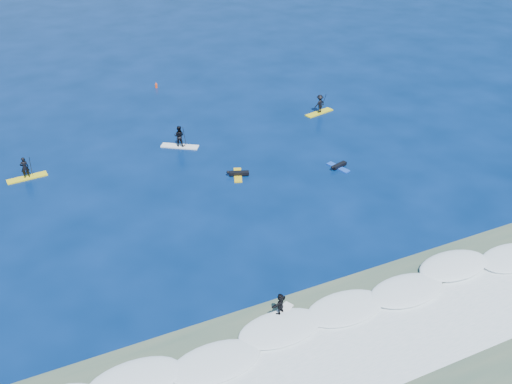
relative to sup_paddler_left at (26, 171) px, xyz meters
name	(u,v)px	position (x,y,z in m)	size (l,w,h in m)	color
ground	(254,223)	(13.51, -13.07, -0.66)	(160.00, 160.00, 0.00)	#03183E
shallow_water	(372,367)	(13.51, -27.07, -0.65)	(90.00, 13.00, 0.01)	#3C5242
breaking_wave	(330,316)	(13.51, -23.07, -0.66)	(40.00, 6.00, 0.30)	white
whitewater	(361,353)	(13.51, -26.07, -0.66)	(34.00, 5.00, 0.02)	silver
sup_paddler_left	(26,171)	(0.00, 0.00, 0.00)	(3.06, 1.00, 2.11)	yellow
sup_paddler_center	(179,138)	(12.54, 0.15, 0.19)	(3.13, 2.48, 2.27)	white
sup_paddler_right	(320,105)	(27.09, 1.35, 0.19)	(3.18, 1.47, 2.17)	yellow
prone_paddler_near	(238,174)	(15.09, -6.57, -0.50)	(1.73, 2.30, 0.47)	gold
prone_paddler_far	(338,166)	(22.91, -8.83, -0.51)	(1.64, 2.15, 0.44)	#1846B8
wave_surfer	(280,305)	(10.98, -21.89, 0.14)	(1.96, 1.36, 1.40)	silver
marker_buoy	(156,85)	(14.70, 14.56, -0.38)	(0.26, 0.26, 0.63)	#FA4416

